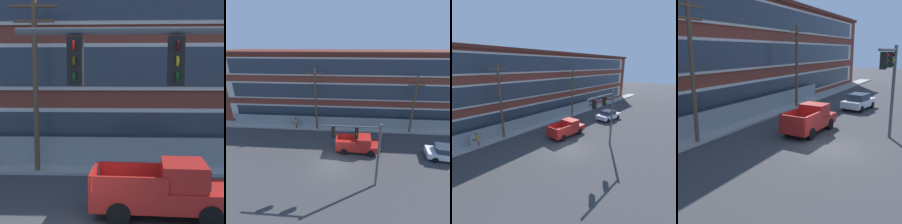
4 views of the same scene
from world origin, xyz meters
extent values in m
cube|color=#9E9B93|center=(0.00, 8.30, 0.08)|extent=(80.00, 2.05, 0.16)
cube|color=gray|center=(0.23, 8.50, 0.85)|extent=(32.68, 0.04, 1.69)
cylinder|color=#4C4C51|center=(0.23, 8.50, 1.69)|extent=(32.68, 0.05, 0.05)
cylinder|color=#4C4C51|center=(1.64, -2.57, 5.73)|extent=(4.82, 0.14, 0.14)
cube|color=black|center=(2.20, -2.57, 5.18)|extent=(0.28, 0.32, 0.90)
cylinder|color=#4B0807|center=(2.20, -2.75, 5.46)|extent=(0.04, 0.18, 0.18)
cylinder|color=gold|center=(2.20, -2.75, 5.18)|extent=(0.04, 0.18, 0.18)
cylinder|color=#0A4011|center=(2.20, -2.75, 4.90)|extent=(0.04, 0.18, 0.18)
cube|color=black|center=(0.34, -2.57, 5.18)|extent=(0.28, 0.32, 0.90)
cylinder|color=red|center=(0.34, -2.75, 5.46)|extent=(0.04, 0.18, 0.18)
cylinder|color=#503E08|center=(0.34, -2.75, 5.18)|extent=(0.04, 0.18, 0.18)
cylinder|color=#0A4011|center=(0.34, -2.75, 4.90)|extent=(0.04, 0.18, 0.18)
cube|color=#AD1E19|center=(2.57, 2.62, 0.75)|extent=(5.03, 2.20, 0.70)
cube|color=#AD1E19|center=(3.26, 2.59, 1.52)|extent=(1.57, 1.87, 0.85)
cube|color=#283342|center=(4.02, 2.55, 1.52)|extent=(0.14, 1.60, 0.64)
cube|color=#AD1E19|center=(1.50, 3.59, 1.38)|extent=(2.47, 0.24, 0.56)
cube|color=#AD1E19|center=(1.41, 1.76, 1.38)|extent=(2.47, 0.24, 0.56)
cube|color=#AD1E19|center=(0.14, 2.74, 1.38)|extent=(0.19, 1.88, 0.56)
cylinder|color=black|center=(4.09, 3.44, 0.40)|extent=(0.81, 0.30, 0.80)
cylinder|color=black|center=(4.00, 1.65, 0.40)|extent=(0.81, 0.30, 0.80)
cylinder|color=black|center=(1.13, 3.59, 0.40)|extent=(0.81, 0.30, 0.80)
cylinder|color=black|center=(1.04, 1.80, 0.40)|extent=(0.81, 0.30, 0.80)
cylinder|color=brown|center=(-3.16, 7.62, 4.34)|extent=(0.26, 0.26, 8.68)
cube|color=brown|center=(-3.16, 7.62, 8.18)|extent=(2.32, 0.14, 0.14)
cube|color=brown|center=(-3.16, 7.62, 7.48)|extent=(1.97, 0.14, 0.14)
camera|label=1|loc=(1.30, -8.96, 4.94)|focal=55.00mm
camera|label=2|loc=(1.70, -14.85, 11.85)|focal=28.00mm
camera|label=3|loc=(-13.03, -10.68, 8.57)|focal=28.00mm
camera|label=4|loc=(-14.87, -5.54, 5.71)|focal=45.00mm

